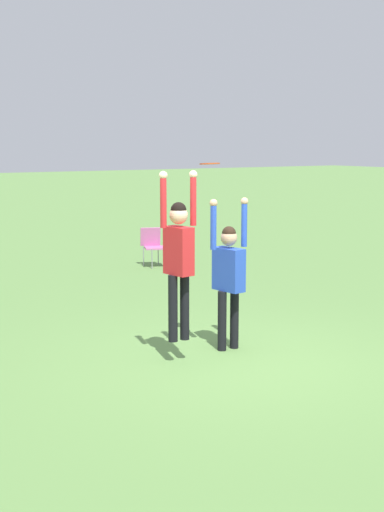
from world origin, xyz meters
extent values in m
plane|color=#608C47|center=(0.00, 0.00, 0.00)|extent=(120.00, 120.00, 0.00)
cylinder|color=black|center=(-0.69, 0.34, 0.72)|extent=(0.12, 0.12, 0.86)
cylinder|color=black|center=(-0.51, 0.34, 0.72)|extent=(0.12, 0.12, 0.86)
cube|color=red|center=(-0.60, 0.34, 1.45)|extent=(0.25, 0.41, 0.61)
sphere|color=beige|center=(-0.60, 0.34, 1.90)|extent=(0.23, 0.23, 0.23)
sphere|color=black|center=(-0.60, 0.34, 1.97)|extent=(0.20, 0.20, 0.20)
cylinder|color=red|center=(-0.82, 0.34, 2.08)|extent=(0.08, 0.08, 0.65)
sphere|color=beige|center=(-0.82, 0.34, 2.40)|extent=(0.10, 0.10, 0.10)
cylinder|color=red|center=(-0.38, 0.34, 2.08)|extent=(0.08, 0.08, 0.65)
sphere|color=beige|center=(-0.38, 0.34, 2.40)|extent=(0.10, 0.10, 0.10)
cylinder|color=black|center=(0.16, 0.46, 0.41)|extent=(0.12, 0.12, 0.82)
cylinder|color=black|center=(0.37, 0.46, 0.41)|extent=(0.12, 0.12, 0.82)
cube|color=blue|center=(0.26, 0.46, 1.11)|extent=(0.26, 0.48, 0.58)
sphere|color=tan|center=(0.26, 0.46, 1.54)|extent=(0.22, 0.22, 0.22)
sphere|color=black|center=(0.26, 0.46, 1.60)|extent=(0.19, 0.19, 0.19)
cylinder|color=blue|center=(0.01, 0.46, 1.71)|extent=(0.08, 0.08, 0.62)
sphere|color=tan|center=(0.01, 0.46, 2.02)|extent=(0.10, 0.10, 0.10)
cylinder|color=blue|center=(0.52, 0.46, 1.71)|extent=(0.08, 0.08, 0.62)
sphere|color=tan|center=(0.52, 0.46, 2.02)|extent=(0.10, 0.10, 0.10)
cylinder|color=#E04C23|center=(0.00, 0.53, 2.53)|extent=(0.27, 0.27, 0.03)
cylinder|color=gray|center=(2.54, 6.54, 0.23)|extent=(0.02, 0.02, 0.46)
cylinder|color=gray|center=(2.93, 6.54, 0.23)|extent=(0.02, 0.02, 0.46)
cylinder|color=gray|center=(2.54, 6.93, 0.23)|extent=(0.02, 0.02, 0.46)
cylinder|color=gray|center=(2.93, 6.93, 0.23)|extent=(0.02, 0.02, 0.46)
cube|color=#C666A3|center=(2.74, 6.73, 0.44)|extent=(0.60, 0.60, 0.04)
cube|color=#C666A3|center=(2.74, 6.94, 0.67)|extent=(0.46, 0.28, 0.43)
camera|label=1|loc=(-5.29, -7.21, 2.79)|focal=50.00mm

